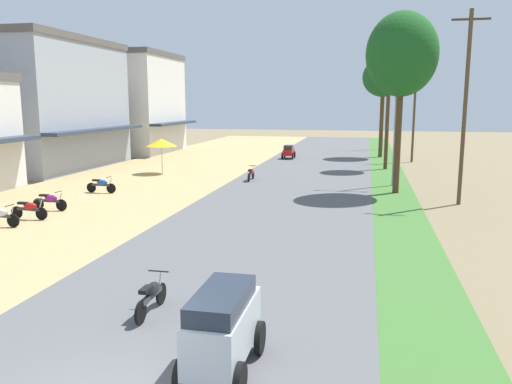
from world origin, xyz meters
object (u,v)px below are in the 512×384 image
streetlamp_mid (384,106)px  motorbike_ahead_third (251,173)px  parked_motorbike_sixth (101,184)px  utility_pole_near (465,106)px  parked_motorbike_fourth (29,208)px  median_tree_nearest (402,55)px  streetlamp_near (396,115)px  median_tree_third (383,78)px  utility_pole_far (414,111)px  motorbike_ahead_second (152,294)px  parked_motorbike_fifth (50,200)px  parked_motorbike_third (0,215)px  vendor_umbrella (161,142)px  car_van_silver (223,326)px  car_hatchback_red (289,151)px  median_tree_second (389,70)px

streetlamp_mid → motorbike_ahead_third: 27.47m
parked_motorbike_sixth → utility_pole_near: utility_pole_near is taller
parked_motorbike_fourth → median_tree_nearest: bearing=32.7°
streetlamp_near → median_tree_third: bearing=91.3°
utility_pole_far → motorbike_ahead_third: utility_pole_far is taller
streetlamp_near → parked_motorbike_fourth: bearing=-141.0°
median_tree_nearest → streetlamp_near: size_ratio=1.33×
streetlamp_near → streetlamp_mid: streetlamp_mid is taller
median_tree_nearest → parked_motorbike_fourth: bearing=-147.3°
parked_motorbike_fourth → motorbike_ahead_second: motorbike_ahead_second is taller
parked_motorbike_fifth → parked_motorbike_fourth: bearing=-82.7°
parked_motorbike_fourth → motorbike_ahead_third: motorbike_ahead_third is taller
parked_motorbike_third → utility_pole_far: size_ratio=0.21×
parked_motorbike_sixth → motorbike_ahead_third: bearing=40.6°
parked_motorbike_third → median_tree_third: (16.14, 31.67, 6.83)m
vendor_umbrella → utility_pole_far: (18.45, 11.76, 2.16)m
median_tree_nearest → motorbike_ahead_third: 11.91m
utility_pole_near → car_van_silver: 20.55m
parked_motorbike_fourth → parked_motorbike_fifth: 1.93m
parked_motorbike_fifth → motorbike_ahead_third: motorbike_ahead_third is taller
streetlamp_mid → car_van_silver: bearing=-94.9°
motorbike_ahead_third → car_van_silver: bearing=-78.6°
parked_motorbike_third → car_van_silver: 15.50m
parked_motorbike_fourth → motorbike_ahead_third: size_ratio=1.00×
parked_motorbike_sixth → car_hatchback_red: car_hatchback_red is taller
vendor_umbrella → motorbike_ahead_third: vendor_umbrella is taller
parked_motorbike_sixth → median_tree_second: bearing=41.4°
median_tree_second → car_van_silver: median_tree_second is taller
vendor_umbrella → median_tree_second: size_ratio=0.28×
parked_motorbike_sixth → car_van_silver: 21.57m
utility_pole_far → parked_motorbike_fifth: bearing=-126.6°
motorbike_ahead_third → parked_motorbike_sixth: bearing=-139.4°
streetlamp_mid → motorbike_ahead_second: 47.98m
parked_motorbike_fifth → median_tree_nearest: median_tree_nearest is taller
streetlamp_mid → car_van_silver: 49.97m
parked_motorbike_sixth → median_tree_nearest: (16.49, 3.56, 7.18)m
streetlamp_mid → utility_pole_far: 11.90m
median_tree_second → motorbike_ahead_second: (-6.51, -29.77, -6.99)m
parked_motorbike_fifth → motorbike_ahead_third: 13.45m
vendor_umbrella → median_tree_third: size_ratio=0.28×
median_tree_second → streetlamp_mid: 17.77m
median_tree_nearest → median_tree_second: median_tree_nearest is taller
parked_motorbike_sixth → utility_pole_far: (18.70, 20.20, 3.91)m
vendor_umbrella → streetlamp_near: streetlamp_near is taller
parked_motorbike_sixth → streetlamp_mid: size_ratio=0.22×
utility_pole_far → utility_pole_near: bearing=-87.6°
utility_pole_near → motorbike_ahead_third: size_ratio=5.36×
vendor_umbrella → utility_pole_near: (19.26, -7.41, 2.71)m
median_tree_nearest → motorbike_ahead_second: bearing=-109.5°
parked_motorbike_sixth → utility_pole_far: 27.81m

